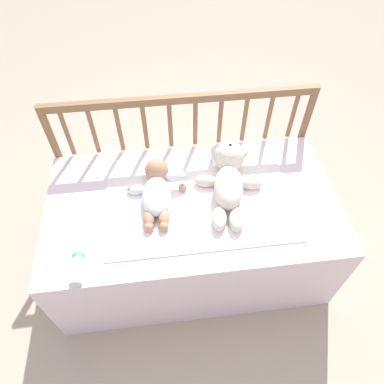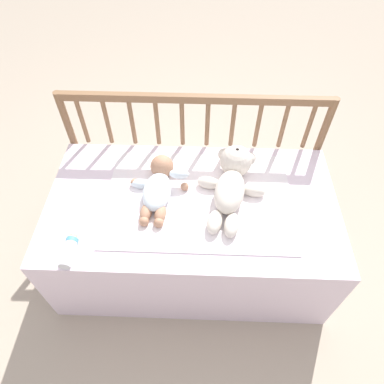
{
  "view_description": "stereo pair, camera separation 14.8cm",
  "coord_description": "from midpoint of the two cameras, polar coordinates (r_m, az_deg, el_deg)",
  "views": [
    {
      "loc": [
        -0.11,
        -0.93,
        1.69
      ],
      "look_at": [
        0.0,
        0.0,
        0.54
      ],
      "focal_mm": 32.0,
      "sensor_mm": 36.0,
      "label": 1
    },
    {
      "loc": [
        0.03,
        -0.94,
        1.69
      ],
      "look_at": [
        0.0,
        0.0,
        0.54
      ],
      "focal_mm": 32.0,
      "sensor_mm": 36.0,
      "label": 2
    }
  ],
  "objects": [
    {
      "name": "baby",
      "position": [
        1.52,
        -8.71,
        0.13
      ],
      "size": [
        0.27,
        0.37,
        0.11
      ],
      "color": "white",
      "rests_on": "crib_mattress"
    },
    {
      "name": "teddy_bear",
      "position": [
        1.54,
        3.41,
        2.61
      ],
      "size": [
        0.32,
        0.47,
        0.15
      ],
      "color": "silver",
      "rests_on": "crib_mattress"
    },
    {
      "name": "blanket",
      "position": [
        1.53,
        -1.66,
        -1.1
      ],
      "size": [
        0.83,
        0.56,
        0.01
      ],
      "color": "white",
      "rests_on": "crib_mattress"
    },
    {
      "name": "baby_bottle",
      "position": [
        1.42,
        -21.49,
        -11.69
      ],
      "size": [
        0.05,
        0.15,
        0.05
      ],
      "color": "white",
      "rests_on": "crib_mattress"
    },
    {
      "name": "crib_rail",
      "position": [
        1.73,
        -3.99,
        9.75
      ],
      "size": [
        1.3,
        0.04,
        0.78
      ],
      "color": "brown",
      "rests_on": "ground_plane"
    },
    {
      "name": "ground_plane",
      "position": [
        1.93,
        -2.21,
        -10.6
      ],
      "size": [
        12.0,
        12.0,
        0.0
      ],
      "primitive_type": "plane",
      "color": "tan"
    },
    {
      "name": "crib_mattress",
      "position": [
        1.72,
        -2.45,
        -6.69
      ],
      "size": [
        1.3,
        0.71,
        0.48
      ],
      "color": "silver",
      "rests_on": "ground_plane"
    }
  ]
}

